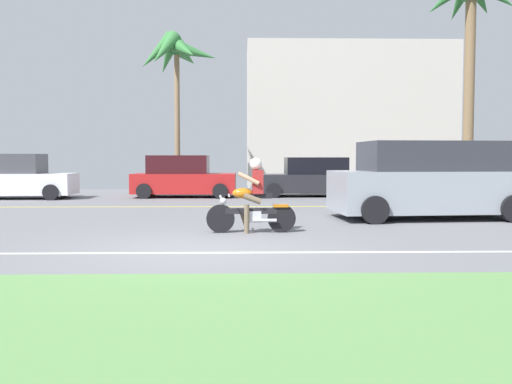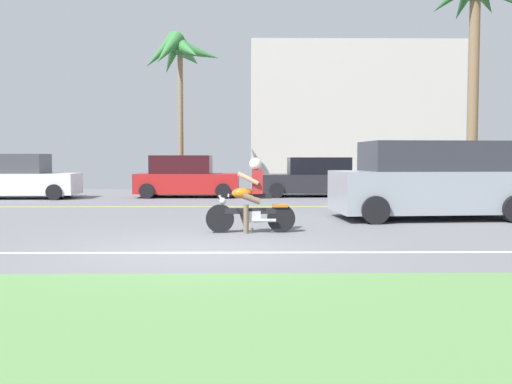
{
  "view_description": "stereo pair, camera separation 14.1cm",
  "coord_description": "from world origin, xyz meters",
  "px_view_note": "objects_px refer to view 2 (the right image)",
  "views": [
    {
      "loc": [
        0.66,
        -9.2,
        1.49
      ],
      "look_at": [
        0.96,
        3.08,
        0.76
      ],
      "focal_mm": 40.1,
      "sensor_mm": 36.0,
      "label": 1
    },
    {
      "loc": [
        0.8,
        -9.2,
        1.49
      ],
      "look_at": [
        0.96,
        3.08,
        0.76
      ],
      "focal_mm": 40.1,
      "sensor_mm": 36.0,
      "label": 2
    }
  ],
  "objects_px": {
    "parked_car_2": "(314,178)",
    "palm_tree_1": "(179,57)",
    "suv_nearby": "(430,181)",
    "parked_car_0": "(18,178)",
    "parked_car_1": "(186,178)",
    "motorcyclist": "(251,201)",
    "parked_car_3": "(472,178)",
    "palm_tree_0": "(476,8)"
  },
  "relations": [
    {
      "from": "palm_tree_0",
      "to": "suv_nearby",
      "type": "bearing_deg",
      "value": -116.38
    },
    {
      "from": "suv_nearby",
      "to": "palm_tree_1",
      "type": "bearing_deg",
      "value": 125.33
    },
    {
      "from": "suv_nearby",
      "to": "palm_tree_1",
      "type": "xyz_separation_m",
      "value": [
        -7.35,
        10.38,
        4.8
      ]
    },
    {
      "from": "palm_tree_0",
      "to": "motorcyclist",
      "type": "bearing_deg",
      "value": -126.8
    },
    {
      "from": "parked_car_0",
      "to": "palm_tree_1",
      "type": "xyz_separation_m",
      "value": [
        5.57,
        3.26,
        4.96
      ]
    },
    {
      "from": "parked_car_0",
      "to": "parked_car_1",
      "type": "relative_size",
      "value": 1.08
    },
    {
      "from": "motorcyclist",
      "to": "palm_tree_1",
      "type": "distance_m",
      "value": 14.21
    },
    {
      "from": "parked_car_0",
      "to": "parked_car_3",
      "type": "distance_m",
      "value": 16.53
    },
    {
      "from": "parked_car_1",
      "to": "palm_tree_1",
      "type": "distance_m",
      "value": 5.59
    },
    {
      "from": "parked_car_2",
      "to": "palm_tree_0",
      "type": "relative_size",
      "value": 0.44
    },
    {
      "from": "parked_car_3",
      "to": "palm_tree_1",
      "type": "relative_size",
      "value": 0.55
    },
    {
      "from": "parked_car_0",
      "to": "parked_car_3",
      "type": "xyz_separation_m",
      "value": [
        16.51,
        -0.62,
        -0.0
      ]
    },
    {
      "from": "suv_nearby",
      "to": "parked_car_1",
      "type": "xyz_separation_m",
      "value": [
        -6.85,
        7.89,
        -0.18
      ]
    },
    {
      "from": "suv_nearby",
      "to": "parked_car_0",
      "type": "height_order",
      "value": "suv_nearby"
    },
    {
      "from": "palm_tree_1",
      "to": "suv_nearby",
      "type": "bearing_deg",
      "value": -54.67
    },
    {
      "from": "suv_nearby",
      "to": "palm_tree_0",
      "type": "bearing_deg",
      "value": 63.62
    },
    {
      "from": "parked_car_2",
      "to": "palm_tree_0",
      "type": "xyz_separation_m",
      "value": [
        6.78,
        1.64,
        6.95
      ]
    },
    {
      "from": "suv_nearby",
      "to": "parked_car_2",
      "type": "bearing_deg",
      "value": 103.09
    },
    {
      "from": "palm_tree_0",
      "to": "parked_car_2",
      "type": "bearing_deg",
      "value": -166.4
    },
    {
      "from": "motorcyclist",
      "to": "parked_car_1",
      "type": "bearing_deg",
      "value": 103.21
    },
    {
      "from": "parked_car_3",
      "to": "palm_tree_1",
      "type": "xyz_separation_m",
      "value": [
        -10.94,
        3.88,
        4.96
      ]
    },
    {
      "from": "parked_car_1",
      "to": "palm_tree_1",
      "type": "bearing_deg",
      "value": 101.5
    },
    {
      "from": "motorcyclist",
      "to": "parked_car_2",
      "type": "height_order",
      "value": "parked_car_2"
    },
    {
      "from": "parked_car_2",
      "to": "palm_tree_0",
      "type": "bearing_deg",
      "value": 13.6
    },
    {
      "from": "palm_tree_0",
      "to": "palm_tree_1",
      "type": "xyz_separation_m",
      "value": [
        -12.23,
        0.54,
        -1.93
      ]
    },
    {
      "from": "suv_nearby",
      "to": "palm_tree_0",
      "type": "xyz_separation_m",
      "value": [
        4.88,
        9.84,
        6.73
      ]
    },
    {
      "from": "palm_tree_0",
      "to": "parked_car_1",
      "type": "bearing_deg",
      "value": -170.59
    },
    {
      "from": "motorcyclist",
      "to": "parked_car_2",
      "type": "distance_m",
      "value": 11.04
    },
    {
      "from": "parked_car_2",
      "to": "palm_tree_1",
      "type": "height_order",
      "value": "palm_tree_1"
    },
    {
      "from": "suv_nearby",
      "to": "palm_tree_1",
      "type": "height_order",
      "value": "palm_tree_1"
    },
    {
      "from": "parked_car_0",
      "to": "parked_car_2",
      "type": "xyz_separation_m",
      "value": [
        11.02,
        1.08,
        -0.05
      ]
    },
    {
      "from": "parked_car_1",
      "to": "palm_tree_1",
      "type": "xyz_separation_m",
      "value": [
        -0.51,
        2.48,
        4.98
      ]
    },
    {
      "from": "suv_nearby",
      "to": "parked_car_3",
      "type": "height_order",
      "value": "suv_nearby"
    },
    {
      "from": "parked_car_1",
      "to": "palm_tree_0",
      "type": "relative_size",
      "value": 0.42
    },
    {
      "from": "motorcyclist",
      "to": "parked_car_1",
      "type": "height_order",
      "value": "parked_car_1"
    },
    {
      "from": "parked_car_2",
      "to": "palm_tree_1",
      "type": "distance_m",
      "value": 7.72
    },
    {
      "from": "motorcyclist",
      "to": "parked_car_1",
      "type": "relative_size",
      "value": 0.46
    },
    {
      "from": "parked_car_1",
      "to": "motorcyclist",
      "type": "bearing_deg",
      "value": -76.79
    },
    {
      "from": "parked_car_2",
      "to": "parked_car_3",
      "type": "distance_m",
      "value": 5.75
    },
    {
      "from": "suv_nearby",
      "to": "parked_car_1",
      "type": "height_order",
      "value": "suv_nearby"
    },
    {
      "from": "motorcyclist",
      "to": "palm_tree_0",
      "type": "distance_m",
      "value": 17.0
    },
    {
      "from": "motorcyclist",
      "to": "suv_nearby",
      "type": "distance_m",
      "value": 5.09
    }
  ]
}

